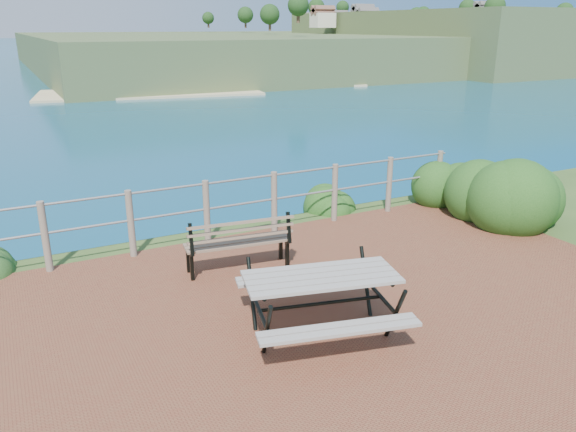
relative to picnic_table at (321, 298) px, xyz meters
name	(u,v)px	position (x,y,z in m)	size (l,w,h in m)	color
ground	(315,348)	(-0.19, -0.22, -0.44)	(10.00, 7.00, 0.12)	brown
safety_railing	(207,209)	(-0.19, 3.13, 0.13)	(9.40, 0.10, 1.00)	#6B5B4C
distant_bay	(424,36)	(172.88, 202.39, -1.97)	(290.00, 232.36, 24.00)	#46592C
picnic_table	(321,298)	(0.00, 0.00, 0.00)	(1.75, 1.39, 0.69)	gray
park_bench	(238,234)	(-0.15, 1.99, 0.10)	(1.48, 0.54, 0.82)	brown
shrub_right_front	(505,221)	(4.76, 1.76, -0.44)	(1.46, 1.46, 2.07)	#1A4916
shrub_right_edge	(450,204)	(4.59, 2.95, -0.44)	(1.02, 1.02, 1.46)	#1A4916
shrub_lip_east	(328,208)	(2.41, 3.81, -0.44)	(0.85, 0.85, 0.62)	#1A4916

